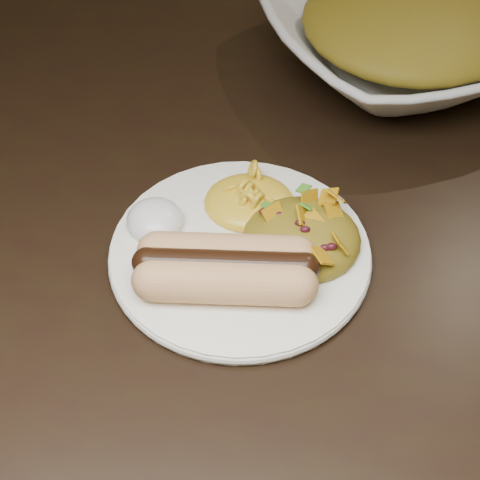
{
  "coord_description": "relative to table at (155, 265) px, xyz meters",
  "views": [
    {
      "loc": [
        0.11,
        -0.49,
        1.24
      ],
      "look_at": [
        0.09,
        -0.07,
        0.77
      ],
      "focal_mm": 55.0,
      "sensor_mm": 36.0,
      "label": 1
    }
  ],
  "objects": [
    {
      "name": "plate",
      "position": [
        0.09,
        -0.07,
        0.1
      ],
      "size": [
        0.28,
        0.28,
        0.01
      ],
      "primitive_type": "cylinder",
      "rotation": [
        0.0,
        0.0,
        0.31
      ],
      "color": "white",
      "rests_on": "table"
    },
    {
      "name": "mac_and_cheese",
      "position": [
        0.1,
        -0.01,
        0.12
      ],
      "size": [
        0.11,
        0.1,
        0.03
      ],
      "primitive_type": "ellipsoid",
      "rotation": [
        0.0,
        0.0,
        0.43
      ],
      "color": "gold",
      "rests_on": "plate"
    },
    {
      "name": "bowl_filling",
      "position": [
        0.26,
        0.23,
        0.14
      ],
      "size": [
        0.3,
        0.3,
        0.06
      ],
      "primitive_type": "ellipsoid",
      "rotation": [
        0.0,
        0.0,
        0.35
      ],
      "color": "#B04D05",
      "rests_on": "serving_bowl"
    },
    {
      "name": "hotdog",
      "position": [
        0.08,
        -0.1,
        0.12
      ],
      "size": [
        0.13,
        0.07,
        0.03
      ],
      "rotation": [
        0.0,
        0.0,
        -0.01
      ],
      "color": "#DFA459",
      "rests_on": "plate"
    },
    {
      "name": "serving_bowl",
      "position": [
        0.26,
        0.23,
        0.13
      ],
      "size": [
        0.41,
        0.41,
        0.07
      ],
      "primitive_type": "imported",
      "rotation": [
        0.0,
        0.0,
        0.43
      ],
      "color": "white",
      "rests_on": "table"
    },
    {
      "name": "sour_cream",
      "position": [
        0.01,
        -0.04,
        0.12
      ],
      "size": [
        0.06,
        0.06,
        0.03
      ],
      "primitive_type": "ellipsoid",
      "rotation": [
        0.0,
        0.0,
        0.28
      ],
      "color": "white",
      "rests_on": "plate"
    },
    {
      "name": "table",
      "position": [
        0.0,
        0.0,
        0.0
      ],
      "size": [
        1.6,
        0.9,
        0.75
      ],
      "color": "black",
      "rests_on": "floor"
    },
    {
      "name": "taco_salad",
      "position": [
        0.14,
        -0.06,
        0.12
      ],
      "size": [
        0.1,
        0.1,
        0.05
      ],
      "rotation": [
        0.0,
        0.0,
        -0.16
      ],
      "color": "#B04D05",
      "rests_on": "plate"
    }
  ]
}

